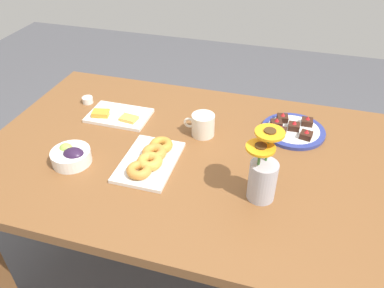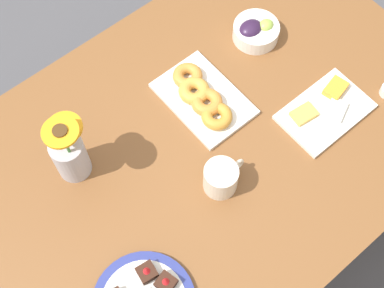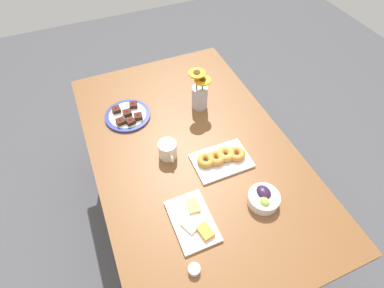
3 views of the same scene
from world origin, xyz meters
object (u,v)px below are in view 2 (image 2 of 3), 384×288
(dining_table, at_px, (192,163))
(flower_vase, at_px, (70,154))
(coffee_mug, at_px, (221,178))
(croissant_platter, at_px, (202,97))
(cheese_platter, at_px, (325,110))
(grape_bowl, at_px, (256,31))

(dining_table, xyz_separation_m, flower_vase, (-0.28, 0.16, 0.17))
(dining_table, relative_size, coffee_mug, 12.61)
(dining_table, xyz_separation_m, croissant_platter, (0.13, 0.10, 0.11))
(cheese_platter, bearing_deg, coffee_mug, 176.70)
(coffee_mug, relative_size, flower_vase, 0.51)
(cheese_platter, relative_size, flower_vase, 1.04)
(grape_bowl, height_order, croissant_platter, grape_bowl)
(grape_bowl, height_order, cheese_platter, grape_bowl)
(dining_table, relative_size, grape_bowl, 11.24)
(coffee_mug, xyz_separation_m, croissant_platter, (0.13, 0.23, -0.03))
(grape_bowl, distance_m, croissant_platter, 0.29)
(dining_table, height_order, coffee_mug, coffee_mug)
(dining_table, relative_size, flower_vase, 6.38)
(coffee_mug, relative_size, cheese_platter, 0.49)
(coffee_mug, height_order, grape_bowl, coffee_mug)
(coffee_mug, distance_m, cheese_platter, 0.39)
(dining_table, height_order, cheese_platter, cheese_platter)
(cheese_platter, height_order, croissant_platter, croissant_platter)
(coffee_mug, xyz_separation_m, flower_vase, (-0.27, 0.29, 0.04))
(grape_bowl, relative_size, croissant_platter, 0.51)
(coffee_mug, bearing_deg, cheese_platter, -3.30)
(dining_table, distance_m, cheese_platter, 0.42)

